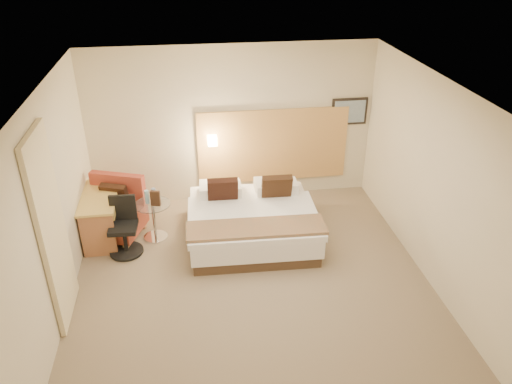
{
  "coord_description": "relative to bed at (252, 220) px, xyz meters",
  "views": [
    {
      "loc": [
        -0.72,
        -5.37,
        4.34
      ],
      "look_at": [
        0.13,
        0.58,
        1.09
      ],
      "focal_mm": 35.0,
      "sensor_mm": 36.0,
      "label": 1
    }
  ],
  "objects": [
    {
      "name": "bottle_a",
      "position": [
        -1.56,
        0.23,
        0.41
      ],
      "size": [
        0.08,
        0.08,
        0.22
      ],
      "primitive_type": "cylinder",
      "rotation": [
        0.0,
        0.0,
        -0.26
      ],
      "color": "#9CD5F2",
      "rests_on": "side_table"
    },
    {
      "name": "floor",
      "position": [
        -0.14,
        -1.13,
        -0.32
      ],
      "size": [
        4.8,
        5.0,
        0.02
      ],
      "primitive_type": "cube",
      "color": "#7D6B54",
      "rests_on": "ground"
    },
    {
      "name": "lounge_chair",
      "position": [
        -2.11,
        0.41,
        0.06
      ],
      "size": [
        1.09,
        1.02,
        0.93
      ],
      "color": "tan",
      "rests_on": "floor"
    },
    {
      "name": "menu_folder",
      "position": [
        -1.43,
        0.14,
        0.42
      ],
      "size": [
        0.15,
        0.09,
        0.24
      ],
      "primitive_type": "cube",
      "rotation": [
        0.0,
        0.0,
        -0.26
      ],
      "color": "#382317",
      "rests_on": "side_table"
    },
    {
      "name": "bottle_b",
      "position": [
        -1.46,
        0.28,
        0.41
      ],
      "size": [
        0.08,
        0.08,
        0.22
      ],
      "primitive_type": "cylinder",
      "rotation": [
        0.0,
        0.0,
        -0.26
      ],
      "color": "#7990BB",
      "rests_on": "side_table"
    },
    {
      "name": "side_table",
      "position": [
        -1.49,
        0.19,
        0.03
      ],
      "size": [
        0.66,
        0.66,
        0.6
      ],
      "color": "white",
      "rests_on": "floor"
    },
    {
      "name": "headboard_panel",
      "position": [
        0.56,
        1.34,
        0.64
      ],
      "size": [
        2.6,
        0.04,
        1.3
      ],
      "primitive_type": "cube",
      "color": "tan",
      "rests_on": "wall_back"
    },
    {
      "name": "art_canvas",
      "position": [
        1.88,
        1.33,
        1.19
      ],
      "size": [
        0.54,
        0.01,
        0.39
      ],
      "primitive_type": "cube",
      "color": "gray",
      "rests_on": "wall_back"
    },
    {
      "name": "lamp_arm",
      "position": [
        -0.49,
        1.29,
        0.84
      ],
      "size": [
        0.02,
        0.12,
        0.02
      ],
      "primitive_type": "cylinder",
      "rotation": [
        1.57,
        0.0,
        0.0
      ],
      "color": "white",
      "rests_on": "wall_back"
    },
    {
      "name": "desk",
      "position": [
        -2.26,
        0.35,
        0.26
      ],
      "size": [
        0.55,
        1.16,
        0.72
      ],
      "color": "#D2AD52",
      "rests_on": "floor"
    },
    {
      "name": "wall_front",
      "position": [
        -0.14,
        -3.64,
        1.04
      ],
      "size": [
        4.8,
        0.02,
        2.7
      ],
      "primitive_type": "cube",
      "color": "beige",
      "rests_on": "floor"
    },
    {
      "name": "curtain",
      "position": [
        -2.5,
        -1.38,
        0.91
      ],
      "size": [
        0.06,
        0.9,
        2.42
      ],
      "primitive_type": "cube",
      "color": "beige",
      "rests_on": "wall_left"
    },
    {
      "name": "ceiling",
      "position": [
        -0.14,
        -1.13,
        2.4
      ],
      "size": [
        4.8,
        5.0,
        0.02
      ],
      "primitive_type": "cube",
      "color": "white",
      "rests_on": "floor"
    },
    {
      "name": "wall_left",
      "position": [
        -2.55,
        -1.13,
        1.04
      ],
      "size": [
        0.02,
        5.0,
        2.7
      ],
      "primitive_type": "cube",
      "color": "beige",
      "rests_on": "floor"
    },
    {
      "name": "wall_right",
      "position": [
        2.27,
        -1.13,
        1.04
      ],
      "size": [
        0.02,
        5.0,
        2.7
      ],
      "primitive_type": "cube",
      "color": "beige",
      "rests_on": "floor"
    },
    {
      "name": "lamp_shade",
      "position": [
        -0.49,
        1.23,
        0.84
      ],
      "size": [
        0.15,
        0.15,
        0.15
      ],
      "primitive_type": "cube",
      "color": "#FFEDC6",
      "rests_on": "wall_back"
    },
    {
      "name": "desk_chair",
      "position": [
        -1.9,
        -0.12,
        0.05
      ],
      "size": [
        0.52,
        0.52,
        0.87
      ],
      "color": "black",
      "rests_on": "floor"
    },
    {
      "name": "art_frame",
      "position": [
        1.88,
        1.35,
        1.19
      ],
      "size": [
        0.62,
        0.03,
        0.47
      ],
      "primitive_type": "cube",
      "color": "black",
      "rests_on": "wall_back"
    },
    {
      "name": "wall_back",
      "position": [
        -0.14,
        1.38,
        1.04
      ],
      "size": [
        4.8,
        0.02,
        2.7
      ],
      "primitive_type": "cube",
      "color": "beige",
      "rests_on": "floor"
    },
    {
      "name": "bed",
      "position": [
        0.0,
        0.0,
        0.0
      ],
      "size": [
        1.98,
        1.93,
        0.94
      ],
      "color": "#453222",
      "rests_on": "floor"
    }
  ]
}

